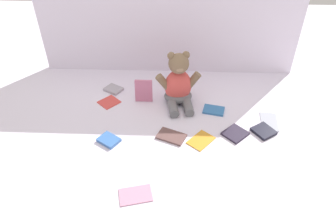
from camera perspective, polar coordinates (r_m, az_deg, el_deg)
name	(u,v)px	position (r m, az deg, el deg)	size (l,w,h in m)	color
ground_plane	(165,115)	(1.59, -0.52, -0.59)	(3.20, 3.20, 0.00)	silver
backdrop_drape	(169,19)	(1.81, 0.10, 16.17)	(1.45, 0.03, 0.63)	silver
teddy_bear	(178,85)	(1.62, 1.86, 4.89)	(0.24, 0.22, 0.28)	#D84C47
book_case_0	(214,110)	(1.63, 8.14, 0.34)	(0.07, 0.10, 0.01)	#2E67A3
book_case_1	(144,91)	(1.66, -4.35, 3.79)	(0.09, 0.01, 0.12)	#C16686
book_case_2	(109,102)	(1.70, -10.45, 1.80)	(0.09, 0.09, 0.01)	#CE403A
book_case_3	(264,131)	(1.55, 16.65, -3.28)	(0.09, 0.09, 0.01)	black
book_case_4	(171,136)	(1.46, 0.59, -4.35)	(0.08, 0.13, 0.01)	brown
book_case_5	(201,140)	(1.46, 5.89, -5.00)	(0.08, 0.12, 0.01)	orange
book_case_6	(109,140)	(1.47, -10.49, -4.93)	(0.07, 0.09, 0.02)	#3866AD
book_case_7	(235,134)	(1.51, 11.87, -3.78)	(0.09, 0.10, 0.01)	#221B2C
book_case_8	(269,121)	(1.62, 17.58, -1.61)	(0.08, 0.14, 0.01)	#9195A3
book_case_9	(114,89)	(1.79, -9.67, 4.02)	(0.07, 0.09, 0.02)	#99929D
book_case_10	(136,195)	(1.25, -5.79, -14.43)	(0.08, 0.12, 0.01)	#BD7D9B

